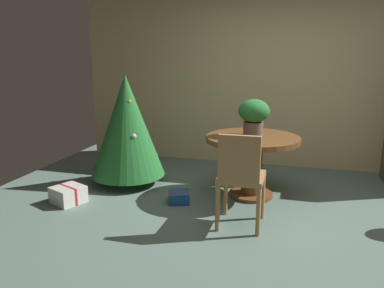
{
  "coord_description": "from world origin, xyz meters",
  "views": [
    {
      "loc": [
        0.33,
        -3.66,
        1.66
      ],
      "look_at": [
        -0.82,
        0.44,
        0.66
      ],
      "focal_mm": 36.33,
      "sensor_mm": 36.0,
      "label": 1
    }
  ],
  "objects_px": {
    "round_dining_table": "(252,153)",
    "wooden_chair_near": "(241,175)",
    "gift_box_blue": "(179,197)",
    "holiday_tree": "(127,126)",
    "flower_vase": "(254,114)",
    "gift_box_cream": "(68,195)"
  },
  "relations": [
    {
      "from": "flower_vase",
      "to": "gift_box_blue",
      "type": "xyz_separation_m",
      "value": [
        -0.76,
        -0.46,
        -0.91
      ]
    },
    {
      "from": "flower_vase",
      "to": "wooden_chair_near",
      "type": "height_order",
      "value": "flower_vase"
    },
    {
      "from": "round_dining_table",
      "to": "wooden_chair_near",
      "type": "distance_m",
      "value": 0.9
    },
    {
      "from": "round_dining_table",
      "to": "gift_box_cream",
      "type": "distance_m",
      "value": 2.16
    },
    {
      "from": "flower_vase",
      "to": "gift_box_blue",
      "type": "bearing_deg",
      "value": -148.62
    },
    {
      "from": "gift_box_blue",
      "to": "round_dining_table",
      "type": "bearing_deg",
      "value": 29.14
    },
    {
      "from": "wooden_chair_near",
      "to": "holiday_tree",
      "type": "height_order",
      "value": "holiday_tree"
    },
    {
      "from": "holiday_tree",
      "to": "gift_box_cream",
      "type": "height_order",
      "value": "holiday_tree"
    },
    {
      "from": "holiday_tree",
      "to": "round_dining_table",
      "type": "bearing_deg",
      "value": -1.83
    },
    {
      "from": "wooden_chair_near",
      "to": "holiday_tree",
      "type": "bearing_deg",
      "value": 149.35
    },
    {
      "from": "gift_box_cream",
      "to": "gift_box_blue",
      "type": "relative_size",
      "value": 1.39
    },
    {
      "from": "wooden_chair_near",
      "to": "flower_vase",
      "type": "bearing_deg",
      "value": 90.33
    },
    {
      "from": "flower_vase",
      "to": "wooden_chair_near",
      "type": "distance_m",
      "value": 1.03
    },
    {
      "from": "round_dining_table",
      "to": "gift_box_blue",
      "type": "xyz_separation_m",
      "value": [
        -0.77,
        -0.43,
        -0.46
      ]
    },
    {
      "from": "round_dining_table",
      "to": "holiday_tree",
      "type": "bearing_deg",
      "value": 178.17
    },
    {
      "from": "gift_box_cream",
      "to": "gift_box_blue",
      "type": "distance_m",
      "value": 1.25
    },
    {
      "from": "gift_box_blue",
      "to": "holiday_tree",
      "type": "bearing_deg",
      "value": 150.2
    },
    {
      "from": "wooden_chair_near",
      "to": "gift_box_cream",
      "type": "xyz_separation_m",
      "value": [
        -1.97,
        0.12,
        -0.44
      ]
    },
    {
      "from": "round_dining_table",
      "to": "gift_box_blue",
      "type": "distance_m",
      "value": 0.99
    },
    {
      "from": "flower_vase",
      "to": "wooden_chair_near",
      "type": "relative_size",
      "value": 0.45
    },
    {
      "from": "round_dining_table",
      "to": "wooden_chair_near",
      "type": "bearing_deg",
      "value": -90.0
    },
    {
      "from": "round_dining_table",
      "to": "holiday_tree",
      "type": "height_order",
      "value": "holiday_tree"
    }
  ]
}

